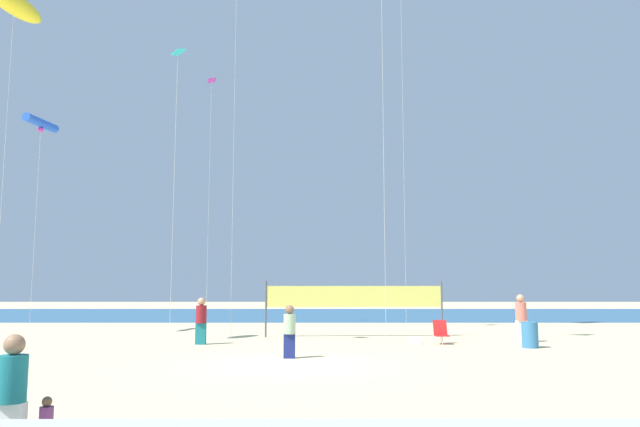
{
  "coord_description": "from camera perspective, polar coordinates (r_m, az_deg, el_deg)",
  "views": [
    {
      "loc": [
        0.83,
        -17.06,
        2.25
      ],
      "look_at": [
        0.91,
        9.89,
        5.47
      ],
      "focal_mm": 33.3,
      "sensor_mm": 36.0,
      "label": 1
    }
  ],
  "objects": [
    {
      "name": "toddler_figure",
      "position": [
        8.99,
        -25.02,
        -17.95
      ],
      "size": [
        0.18,
        0.18,
        0.78
      ],
      "rotation": [
        0.0,
        0.0,
        -0.19
      ],
      "color": "olive",
      "rests_on": "ground"
    },
    {
      "name": "kite_cyan_diamond",
      "position": [
        23.8,
        -13.74,
        14.42
      ],
      "size": [
        0.62,
        0.61,
        11.21
      ],
      "color": "silver",
      "rests_on": "ground"
    },
    {
      "name": "beach_handbag",
      "position": [
        23.2,
        9.04,
        -11.94
      ],
      "size": [
        0.37,
        0.18,
        0.29
      ],
      "primitive_type": "cube",
      "color": "white",
      "rests_on": "ground"
    },
    {
      "name": "volleyball_net",
      "position": [
        26.07,
        3.19,
        -8.17
      ],
      "size": [
        7.75,
        0.6,
        2.4
      ],
      "color": "#4C4C51",
      "rests_on": "ground"
    },
    {
      "name": "beachgoer_sage_shirt",
      "position": [
        18.6,
        -3.11,
        -11.1
      ],
      "size": [
        0.37,
        0.37,
        1.61
      ],
      "rotation": [
        0.0,
        0.0,
        0.53
      ],
      "color": "navy",
      "rests_on": "ground"
    },
    {
      "name": "beachgoer_maroon_shirt",
      "position": [
        23.2,
        -11.52,
        -9.94
      ],
      "size": [
        0.4,
        0.4,
        1.75
      ],
      "rotation": [
        0.0,
        0.0,
        3.54
      ],
      "color": "#19727A",
      "rests_on": "ground"
    },
    {
      "name": "ground_plane",
      "position": [
        17.23,
        -3.03,
        -14.31
      ],
      "size": [
        120.0,
        120.0,
        0.0
      ],
      "primitive_type": "plane",
      "color": "beige"
    },
    {
      "name": "mother_figure",
      "position": [
        8.96,
        -27.69,
        -15.0
      ],
      "size": [
        0.37,
        0.37,
        1.6
      ],
      "rotation": [
        0.0,
        0.0,
        -0.3
      ],
      "color": "white",
      "rests_on": "ground"
    },
    {
      "name": "beachgoer_coral_shirt",
      "position": [
        24.85,
        18.6,
        -9.37
      ],
      "size": [
        0.42,
        0.42,
        1.86
      ],
      "rotation": [
        0.0,
        0.0,
        0.44
      ],
      "color": "white",
      "rests_on": "ground"
    },
    {
      "name": "kite_blue_tube",
      "position": [
        30.4,
        -25.39,
        7.82
      ],
      "size": [
        0.76,
        2.17,
        9.82
      ],
      "color": "silver",
      "rests_on": "ground"
    },
    {
      "name": "kite_yellow_inflatable",
      "position": [
        26.5,
        -27.48,
        17.43
      ],
      "size": [
        1.95,
        2.44,
        13.44
      ],
      "color": "silver",
      "rests_on": "ground"
    },
    {
      "name": "folding_beach_chair",
      "position": [
        23.44,
        11.37,
        -11.06
      ],
      "size": [
        0.52,
        0.65,
        0.89
      ],
      "rotation": [
        0.0,
        0.0,
        0.71
      ],
      "color": "red",
      "rests_on": "ground"
    },
    {
      "name": "trash_barrel",
      "position": [
        22.85,
        19.37,
        -10.95
      ],
      "size": [
        0.57,
        0.57,
        0.91
      ],
      "primitive_type": "cylinder",
      "color": "teal",
      "rests_on": "ground"
    },
    {
      "name": "ocean_band",
      "position": [
        45.44,
        -1.23,
        -9.65
      ],
      "size": [
        120.0,
        20.0,
        0.01
      ],
      "primitive_type": "cube",
      "color": "#28608C",
      "rests_on": "ground"
    },
    {
      "name": "kite_magenta_diamond",
      "position": [
        35.49,
        -10.59,
        11.79
      ],
      "size": [
        0.63,
        0.62,
        14.15
      ],
      "color": "silver",
      "rests_on": "ground"
    }
  ]
}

